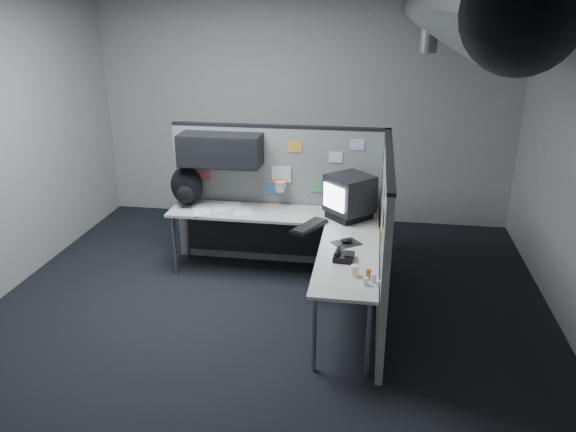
% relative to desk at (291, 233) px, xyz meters
% --- Properties ---
extents(room, '(5.62, 5.62, 3.22)m').
position_rel_desk_xyz_m(room, '(0.41, -0.70, 1.48)').
color(room, black).
rests_on(room, ground).
extents(partition_back, '(2.44, 0.42, 1.63)m').
position_rel_desk_xyz_m(partition_back, '(-0.40, 0.53, 0.38)').
color(partition_back, gray).
rests_on(partition_back, ground).
extents(partition_right, '(0.07, 2.23, 1.63)m').
position_rel_desk_xyz_m(partition_right, '(0.95, -0.49, 0.21)').
color(partition_right, gray).
rests_on(partition_right, ground).
extents(desk, '(2.31, 2.11, 0.73)m').
position_rel_desk_xyz_m(desk, '(0.00, 0.00, 0.00)').
color(desk, beige).
rests_on(desk, ground).
extents(monitor, '(0.58, 0.58, 0.47)m').
position_rel_desk_xyz_m(monitor, '(0.59, 0.23, 0.36)').
color(monitor, black).
rests_on(monitor, desk).
extents(keyboard, '(0.36, 0.51, 0.04)m').
position_rel_desk_xyz_m(keyboard, '(0.21, -0.13, 0.14)').
color(keyboard, black).
rests_on(keyboard, desk).
extents(mouse, '(0.31, 0.30, 0.05)m').
position_rel_desk_xyz_m(mouse, '(0.60, -0.46, 0.14)').
color(mouse, black).
rests_on(mouse, desk).
extents(phone, '(0.19, 0.21, 0.09)m').
position_rel_desk_xyz_m(phone, '(0.60, -0.83, 0.15)').
color(phone, black).
rests_on(phone, desk).
extents(bottles, '(0.15, 0.17, 0.09)m').
position_rel_desk_xyz_m(bottles, '(0.85, -1.23, 0.15)').
color(bottles, silver).
rests_on(bottles, desk).
extents(cup, '(0.08, 0.08, 0.10)m').
position_rel_desk_xyz_m(cup, '(0.71, -1.13, 0.17)').
color(cup, white).
rests_on(cup, desk).
extents(papers, '(0.70, 0.56, 0.01)m').
position_rel_desk_xyz_m(papers, '(-0.79, 0.27, 0.12)').
color(papers, white).
rests_on(papers, desk).
extents(backpack, '(0.40, 0.38, 0.45)m').
position_rel_desk_xyz_m(backpack, '(-1.25, 0.37, 0.33)').
color(backpack, black).
rests_on(backpack, desk).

